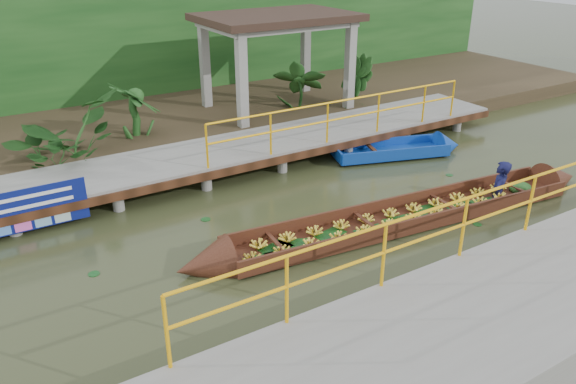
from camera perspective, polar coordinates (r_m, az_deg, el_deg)
ground at (r=11.13m, az=2.21°, el=-3.50°), size 80.00×80.00×0.00m
land_strip at (r=17.31m, az=-11.78°, el=7.27°), size 30.00×8.00×0.45m
far_dock at (r=13.67m, az=-5.70°, el=4.10°), size 16.00×2.06×1.66m
near_dock at (r=9.07m, az=22.99°, el=-10.67°), size 18.00×2.40×1.73m
pavilion at (r=16.92m, az=-1.14°, el=16.39°), size 4.40×3.00×3.00m
foliage_backdrop at (r=19.22m, az=-14.98°, el=14.13°), size 30.00×0.80×4.00m
vendor_boat at (r=11.61m, az=13.29°, el=-1.72°), size 9.51×1.88×2.03m
moored_blue_boat at (r=15.15m, az=13.20°, el=4.30°), size 3.54×1.88×0.82m
blue_banner at (r=11.61m, az=-26.25°, el=-1.92°), size 2.73×0.04×0.85m
tropical_plants at (r=14.54m, az=-15.45°, el=7.24°), size 14.06×1.06×1.33m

